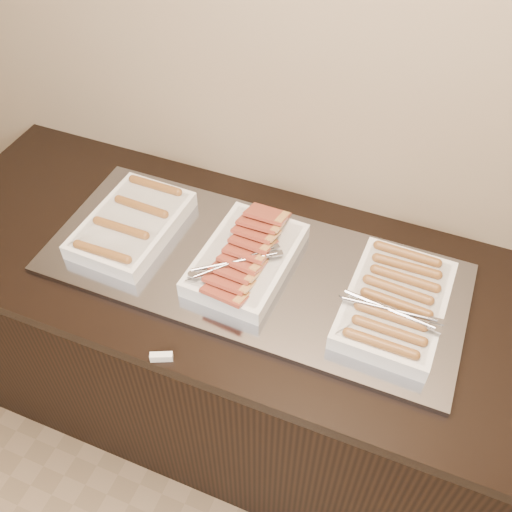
{
  "coord_description": "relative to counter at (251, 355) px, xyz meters",
  "views": [
    {
      "loc": [
        0.42,
        1.13,
        2.14
      ],
      "look_at": [
        0.02,
        2.13,
        0.97
      ],
      "focal_mm": 40.0,
      "sensor_mm": 36.0,
      "label": 1
    }
  ],
  "objects": [
    {
      "name": "dish_left",
      "position": [
        -0.38,
        0.0,
        0.5
      ],
      "size": [
        0.26,
        0.38,
        0.07
      ],
      "rotation": [
        0.0,
        0.0,
        -0.04
      ],
      "color": "white",
      "rests_on": "warming_tray"
    },
    {
      "name": "label_holder",
      "position": [
        -0.09,
        -0.36,
        0.46
      ],
      "size": [
        0.06,
        0.04,
        0.02
      ],
      "primitive_type": "cube",
      "rotation": [
        0.0,
        0.0,
        0.43
      ],
      "color": "white",
      "rests_on": "counter"
    },
    {
      "name": "dish_center",
      "position": [
        -0.01,
        -0.0,
        0.5
      ],
      "size": [
        0.26,
        0.39,
        0.09
      ],
      "rotation": [
        0.0,
        0.0,
        -0.05
      ],
      "color": "white",
      "rests_on": "warming_tray"
    },
    {
      "name": "counter",
      "position": [
        0.0,
        0.0,
        0.0
      ],
      "size": [
        2.06,
        0.76,
        0.9
      ],
      "color": "black",
      "rests_on": "ground"
    },
    {
      "name": "warming_tray",
      "position": [
        0.01,
        0.0,
        0.46
      ],
      "size": [
        1.2,
        0.5,
        0.02
      ],
      "primitive_type": "cube",
      "color": "gray",
      "rests_on": "counter"
    },
    {
      "name": "dish_right",
      "position": [
        0.42,
        -0.0,
        0.5
      ],
      "size": [
        0.27,
        0.39,
        0.08
      ],
      "rotation": [
        0.0,
        0.0,
        -0.03
      ],
      "color": "white",
      "rests_on": "warming_tray"
    }
  ]
}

